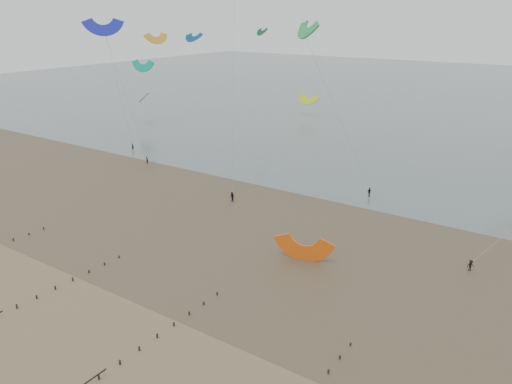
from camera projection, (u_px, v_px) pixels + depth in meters
ground at (122, 332)px, 55.25m from camera, size 500.00×500.00×0.00m
sea_and_shore at (262, 222)px, 84.22m from camera, size 500.00×665.00×0.03m
kitesurfer_lead at (147, 160)px, 116.56m from camera, size 0.66×0.45×1.77m
kitesurfers at (388, 221)px, 82.61m from camera, size 114.88×21.29×1.88m
grounded_kite at (303, 260)px, 71.52m from camera, size 8.47×7.24×4.06m
kites_airborne at (391, 63)px, 120.38m from camera, size 246.59×125.39×41.62m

